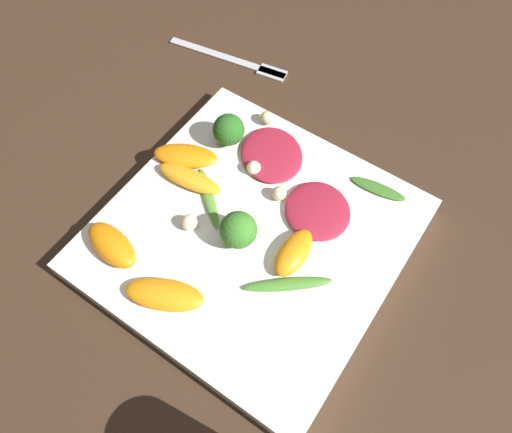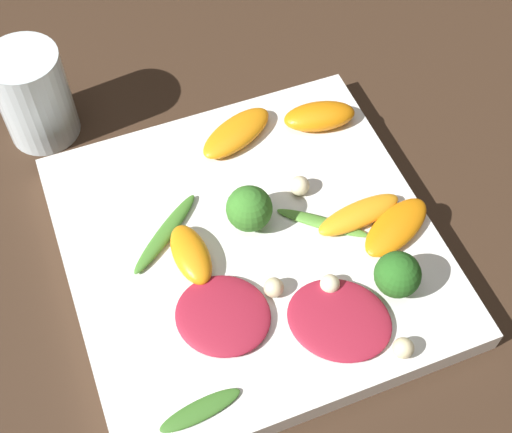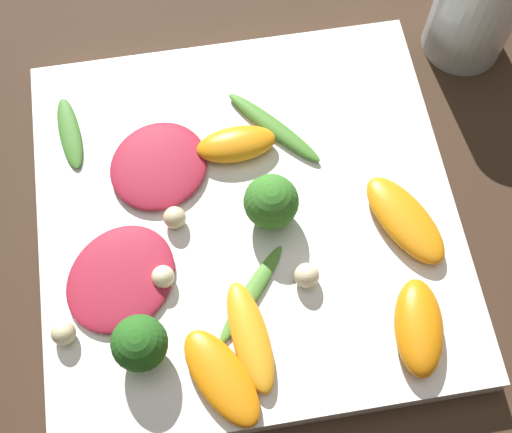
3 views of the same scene
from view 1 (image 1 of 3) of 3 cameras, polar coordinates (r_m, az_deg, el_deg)
ground_plane at (r=0.56m, az=-0.44°, el=-2.88°), size 2.40×2.40×0.00m
plate at (r=0.55m, az=-0.45°, el=-2.32°), size 0.31×0.31×0.02m
fork at (r=0.73m, az=-1.85°, el=17.28°), size 0.18×0.05×0.01m
radicchio_leaf_0 at (r=0.55m, az=7.05°, el=0.68°), size 0.10×0.10×0.01m
radicchio_leaf_1 at (r=0.59m, az=1.81°, el=7.11°), size 0.11×0.11×0.01m
orange_segment_0 at (r=0.54m, az=-16.15°, el=-3.14°), size 0.07×0.04×0.02m
orange_segment_1 at (r=0.57m, az=-7.61°, el=4.31°), size 0.08×0.03×0.01m
orange_segment_2 at (r=0.59m, az=-8.05°, el=6.90°), size 0.08×0.06×0.01m
orange_segment_3 at (r=0.50m, az=-10.42°, el=-8.77°), size 0.09×0.06×0.02m
orange_segment_4 at (r=0.51m, az=4.25°, el=-4.23°), size 0.03×0.06×0.02m
broccoli_floret_0 at (r=0.59m, az=-3.14°, el=9.85°), size 0.04×0.04×0.04m
broccoli_floret_1 at (r=0.51m, az=-2.03°, el=-1.57°), size 0.04×0.04×0.04m
arugula_sprig_0 at (r=0.56m, az=-5.43°, el=2.18°), size 0.07×0.06×0.01m
arugula_sprig_1 at (r=0.51m, az=3.67°, el=-7.74°), size 0.08×0.07×0.01m
arugula_sprig_2 at (r=0.58m, az=13.77°, el=3.11°), size 0.07×0.02×0.00m
macadamia_nut_0 at (r=0.57m, az=-0.26°, el=5.61°), size 0.02×0.02×0.02m
macadamia_nut_1 at (r=0.54m, az=-7.63°, el=-0.66°), size 0.02×0.02×0.02m
macadamia_nut_2 at (r=0.55m, az=2.26°, el=2.87°), size 0.02×0.02×0.02m
macadamia_nut_3 at (r=0.62m, az=1.26°, el=11.21°), size 0.02×0.02×0.02m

